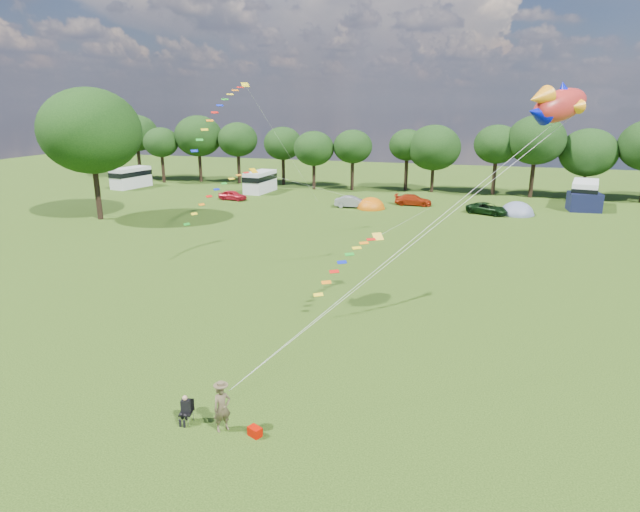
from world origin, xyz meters
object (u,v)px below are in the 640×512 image
(car_c, at_px, (413,200))
(campervan_d, at_px, (584,193))
(car_b, at_px, (352,202))
(campervan_b, at_px, (260,181))
(tent_greyblue, at_px, (517,214))
(kite_flyer, at_px, (222,408))
(camp_chair, at_px, (186,406))
(tent_orange, at_px, (371,208))
(fish_kite, at_px, (556,105))
(car_a, at_px, (233,195))
(car_d, at_px, (487,209))
(campervan_a, at_px, (131,177))
(big_tree, at_px, (90,131))

(car_c, height_order, campervan_d, campervan_d)
(car_b, relative_size, campervan_b, 0.63)
(tent_greyblue, relative_size, kite_flyer, 2.20)
(camp_chair, bearing_deg, tent_orange, 78.53)
(car_b, bearing_deg, kite_flyer, -178.27)
(car_b, bearing_deg, tent_greyblue, -91.16)
(tent_greyblue, height_order, fish_kite, fish_kite)
(car_c, height_order, tent_orange, tent_orange)
(car_a, distance_m, camp_chair, 48.48)
(campervan_d, bearing_deg, car_d, 133.97)
(tent_orange, height_order, tent_greyblue, tent_greyblue)
(tent_orange, bearing_deg, campervan_a, 171.37)
(kite_flyer, bearing_deg, camp_chair, 129.19)
(car_d, bearing_deg, campervan_a, 105.51)
(campervan_a, bearing_deg, camp_chair, -132.19)
(car_c, distance_m, campervan_a, 40.36)
(campervan_d, height_order, tent_orange, campervan_d)
(car_a, relative_size, car_d, 0.81)
(car_c, xyz_separation_m, campervan_d, (19.10, 4.14, 1.03))
(car_d, distance_m, camp_chair, 45.89)
(campervan_a, bearing_deg, big_tree, -142.33)
(camp_chair, bearing_deg, car_b, 81.44)
(car_d, relative_size, campervan_b, 0.77)
(tent_orange, height_order, kite_flyer, kite_flyer)
(tent_orange, height_order, fish_kite, fish_kite)
(car_d, bearing_deg, kite_flyer, -170.80)
(campervan_a, height_order, tent_greyblue, campervan_a)
(car_b, bearing_deg, camp_chair, 179.72)
(car_c, height_order, fish_kite, fish_kite)
(kite_flyer, bearing_deg, car_d, 29.61)
(car_a, relative_size, fish_kite, 1.07)
(campervan_d, bearing_deg, tent_orange, 118.14)
(car_d, xyz_separation_m, camp_chair, (-11.20, -44.51, 0.07))
(camp_chair, bearing_deg, car_c, 73.06)
(car_d, height_order, kite_flyer, kite_flyer)
(big_tree, height_order, car_a, big_tree)
(tent_greyblue, xyz_separation_m, kite_flyer, (-12.75, -45.40, 0.91))
(car_c, xyz_separation_m, tent_greyblue, (11.54, -2.11, -0.61))
(car_c, xyz_separation_m, camp_chair, (-2.77, -47.43, 0.06))
(campervan_d, distance_m, fish_kite, 44.71)
(tent_orange, xyz_separation_m, camp_chair, (1.63, -44.08, 0.67))
(car_c, relative_size, campervan_a, 0.68)
(car_b, height_order, camp_chair, car_b)
(big_tree, relative_size, fish_kite, 3.89)
(car_b, xyz_separation_m, campervan_d, (25.75, 7.57, 1.00))
(big_tree, bearing_deg, campervan_a, 117.01)
(big_tree, height_order, car_c, big_tree)
(car_a, height_order, tent_orange, tent_orange)
(camp_chair, bearing_deg, campervan_b, 96.13)
(big_tree, distance_m, campervan_a, 22.87)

